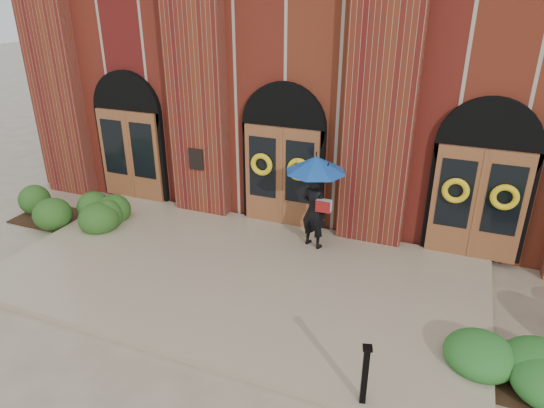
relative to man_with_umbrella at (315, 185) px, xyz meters
The scene contains 7 objects.
ground 2.75m from the man_with_umbrella, 120.94° to the right, with size 90.00×90.00×0.00m, color gray.
landing 2.60m from the man_with_umbrella, 123.09° to the right, with size 10.00×5.30×0.15m, color gray.
church_building 7.24m from the man_with_umbrella, 99.21° to the left, with size 16.20×12.53×7.00m.
man_with_umbrella is the anchor object (origin of this frame).
metal_post 4.81m from the man_with_umbrella, 63.79° to the right, with size 0.17×0.17×1.00m.
hedge_wall_left 6.52m from the man_with_umbrella, behind, with size 2.93×1.17×0.75m, color #244B19.
hedge_front_right 4.96m from the man_with_umbrella, 33.19° to the right, with size 1.58×1.35×0.56m, color #235C21.
Camera 1 is at (3.94, -7.72, 5.65)m, focal length 32.00 mm.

